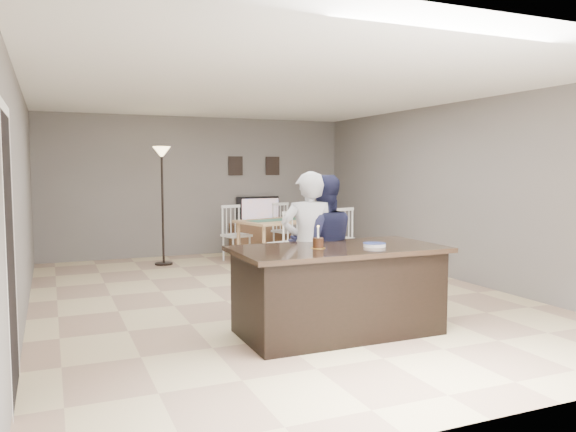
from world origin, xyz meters
name	(u,v)px	position (x,y,z in m)	size (l,w,h in m)	color
floor	(274,296)	(0.00, 0.00, 0.00)	(8.00, 8.00, 0.00)	#CAB381
room_shell	(274,170)	(0.00, 0.00, 1.68)	(8.00, 8.00, 8.00)	slate
kitchen_island	(338,290)	(0.00, -1.80, 0.45)	(2.15, 1.10, 0.90)	black
tv_console	(260,237)	(1.20, 3.77, 0.30)	(1.20, 0.40, 0.60)	brown
television	(259,210)	(1.20, 3.84, 0.86)	(0.91, 0.12, 0.53)	black
tv_screen_glow	(260,210)	(1.20, 3.76, 0.87)	(0.78, 0.78, 0.00)	orange
picture_frames	(254,166)	(1.15, 3.98, 1.75)	(1.10, 0.02, 0.38)	black
doorway	(9,230)	(-2.99, -2.30, 1.26)	(0.00, 2.10, 2.65)	black
woman	(308,247)	(-0.08, -1.25, 0.83)	(0.61, 0.40, 1.67)	#AFB0B4
man	(323,246)	(0.14, -1.16, 0.81)	(0.79, 0.62, 1.63)	#181A36
birthday_cake	(318,243)	(-0.23, -1.80, 0.95)	(0.15, 0.15, 0.23)	gold
plate_stack	(374,245)	(0.35, -1.93, 0.92)	(0.24, 0.24, 0.04)	white
dining_table	(286,227)	(1.17, 2.37, 0.65)	(2.02, 2.23, 1.02)	tan
floor_lamp	(162,173)	(-0.89, 3.05, 1.61)	(0.31, 0.31, 2.08)	black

